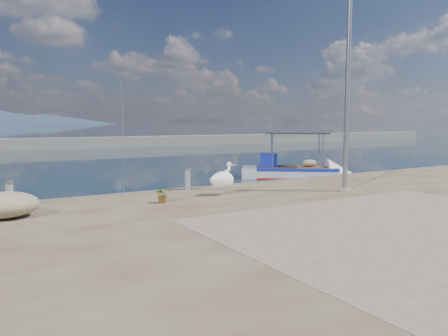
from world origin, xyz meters
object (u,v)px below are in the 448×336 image
Objects in this scene: boat_right at (295,173)px; bollard_near at (188,178)px; pelican at (223,180)px; lamp_post at (347,95)px.

boat_right is 8.91m from bollard_near.
pelican is at bearing -109.80° from boat_right.
lamp_post reaches higher than pelican.
bollard_near is (-8.05, -3.75, 0.72)m from boat_right.
boat_right is 5.07× the size of pelican.
pelican is at bearing -72.50° from bollard_near.
boat_right is 0.82× the size of lamp_post.
boat_right is 8.42m from lamp_post.
boat_right is at bearing 62.74° from lamp_post.
pelican is (-7.55, -5.33, 0.80)m from boat_right.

